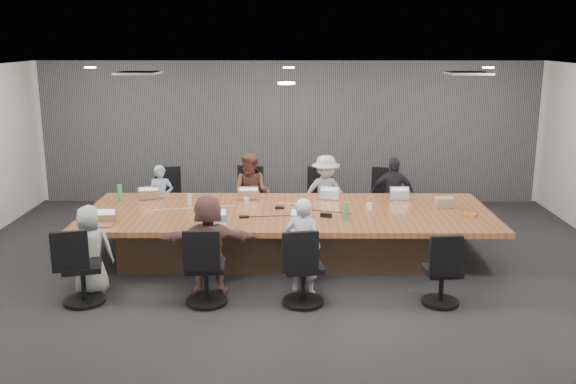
{
  "coord_description": "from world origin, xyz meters",
  "views": [
    {
      "loc": [
        0.07,
        -8.67,
        3.25
      ],
      "look_at": [
        0.0,
        0.4,
        1.05
      ],
      "focal_mm": 40.0,
      "sensor_mm": 36.0,
      "label": 1
    }
  ],
  "objects_px": {
    "laptop_1": "(250,197)",
    "laptop_6": "(302,226)",
    "person_5": "(209,244)",
    "chair_0": "(166,203)",
    "laptop_3": "(398,197)",
    "canvas_bag": "(444,202)",
    "conference_table": "(288,233)",
    "person_0": "(161,199)",
    "person_6": "(303,246)",
    "chair_3": "(389,204)",
    "chair_2": "(324,203)",
    "person_1": "(252,193)",
    "chair_7": "(442,277)",
    "chair_5": "(206,272)",
    "chair_4": "(83,273)",
    "person_2": "(325,194)",
    "person_3": "(392,195)",
    "chair_6": "(303,273)",
    "mug_brown": "(104,212)",
    "person_4": "(90,250)",
    "bottle_clear": "(189,200)",
    "laptop_5": "(214,225)",
    "bottle_green_right": "(346,211)",
    "stapler": "(326,215)",
    "chair_1": "(253,202)",
    "snack_packet": "(470,215)",
    "laptop_0": "(154,197)",
    "laptop_2": "(327,197)",
    "bottle_green_left": "(120,193)"
  },
  "relations": [
    {
      "from": "laptop_1",
      "to": "laptop_6",
      "type": "relative_size",
      "value": 1.1
    },
    {
      "from": "person_5",
      "to": "chair_0",
      "type": "bearing_deg",
      "value": -74.15
    },
    {
      "from": "laptop_3",
      "to": "canvas_bag",
      "type": "relative_size",
      "value": 1.1
    },
    {
      "from": "conference_table",
      "to": "person_5",
      "type": "height_order",
      "value": "person_5"
    },
    {
      "from": "person_0",
      "to": "person_6",
      "type": "distance_m",
      "value": 3.59
    },
    {
      "from": "conference_table",
      "to": "chair_3",
      "type": "relative_size",
      "value": 7.34
    },
    {
      "from": "chair_2",
      "to": "person_1",
      "type": "bearing_deg",
      "value": 35.13
    },
    {
      "from": "chair_7",
      "to": "chair_5",
      "type": "bearing_deg",
      "value": 174.88
    },
    {
      "from": "person_1",
      "to": "laptop_1",
      "type": "height_order",
      "value": "person_1"
    },
    {
      "from": "chair_4",
      "to": "person_6",
      "type": "xyz_separation_m",
      "value": [
        2.74,
        0.35,
        0.24
      ]
    },
    {
      "from": "chair_2",
      "to": "chair_3",
      "type": "height_order",
      "value": "chair_2"
    },
    {
      "from": "person_1",
      "to": "person_2",
      "type": "bearing_deg",
      "value": 11.74
    },
    {
      "from": "person_5",
      "to": "person_3",
      "type": "bearing_deg",
      "value": -140.58
    },
    {
      "from": "canvas_bag",
      "to": "laptop_1",
      "type": "bearing_deg",
      "value": 169.04
    },
    {
      "from": "chair_6",
      "to": "person_2",
      "type": "xyz_separation_m",
      "value": [
        0.42,
        3.05,
        0.26
      ]
    },
    {
      "from": "chair_2",
      "to": "person_6",
      "type": "relative_size",
      "value": 0.65
    },
    {
      "from": "mug_brown",
      "to": "canvas_bag",
      "type": "distance_m",
      "value": 5.04
    },
    {
      "from": "person_4",
      "to": "bottle_clear",
      "type": "xyz_separation_m",
      "value": [
        1.04,
        1.6,
        0.25
      ]
    },
    {
      "from": "chair_2",
      "to": "person_1",
      "type": "distance_m",
      "value": 1.32
    },
    {
      "from": "laptop_5",
      "to": "bottle_clear",
      "type": "distance_m",
      "value": 1.17
    },
    {
      "from": "person_1",
      "to": "person_2",
      "type": "height_order",
      "value": "person_1"
    },
    {
      "from": "person_1",
      "to": "person_4",
      "type": "relative_size",
      "value": 1.16
    },
    {
      "from": "person_4",
      "to": "bottle_green_right",
      "type": "distance_m",
      "value": 3.47
    },
    {
      "from": "chair_5",
      "to": "person_5",
      "type": "distance_m",
      "value": 0.43
    },
    {
      "from": "chair_0",
      "to": "chair_6",
      "type": "height_order",
      "value": "chair_0"
    },
    {
      "from": "stapler",
      "to": "chair_0",
      "type": "bearing_deg",
      "value": 156.63
    },
    {
      "from": "person_0",
      "to": "canvas_bag",
      "type": "height_order",
      "value": "person_0"
    },
    {
      "from": "chair_1",
      "to": "person_3",
      "type": "distance_m",
      "value": 2.41
    },
    {
      "from": "chair_4",
      "to": "person_2",
      "type": "relative_size",
      "value": 0.61
    },
    {
      "from": "laptop_3",
      "to": "person_4",
      "type": "xyz_separation_m",
      "value": [
        -4.29,
        -2.15,
        -0.16
      ]
    },
    {
      "from": "chair_2",
      "to": "chair_7",
      "type": "relative_size",
      "value": 1.13
    },
    {
      "from": "snack_packet",
      "to": "chair_1",
      "type": "bearing_deg",
      "value": 148.64
    },
    {
      "from": "laptop_5",
      "to": "person_6",
      "type": "relative_size",
      "value": 0.25
    },
    {
      "from": "person_5",
      "to": "chair_2",
      "type": "bearing_deg",
      "value": -123.04
    },
    {
      "from": "person_2",
      "to": "person_5",
      "type": "xyz_separation_m",
      "value": [
        -1.63,
        -2.7,
        0.0
      ]
    },
    {
      "from": "chair_4",
      "to": "person_1",
      "type": "relative_size",
      "value": 0.59
    },
    {
      "from": "chair_6",
      "to": "laptop_1",
      "type": "bearing_deg",
      "value": 98.05
    },
    {
      "from": "bottle_clear",
      "to": "person_0",
      "type": "bearing_deg",
      "value": 121.11
    },
    {
      "from": "laptop_5",
      "to": "bottle_clear",
      "type": "xyz_separation_m",
      "value": [
        -0.5,
        1.05,
        0.09
      ]
    },
    {
      "from": "conference_table",
      "to": "chair_0",
      "type": "relative_size",
      "value": 7.19
    },
    {
      "from": "chair_6",
      "to": "laptop_0",
      "type": "height_order",
      "value": "chair_6"
    },
    {
      "from": "person_0",
      "to": "snack_packet",
      "type": "distance_m",
      "value": 5.05
    },
    {
      "from": "laptop_0",
      "to": "laptop_2",
      "type": "relative_size",
      "value": 1.15
    },
    {
      "from": "chair_6",
      "to": "person_0",
      "type": "height_order",
      "value": "person_0"
    },
    {
      "from": "laptop_2",
      "to": "person_3",
      "type": "height_order",
      "value": "person_3"
    },
    {
      "from": "person_5",
      "to": "laptop_5",
      "type": "xyz_separation_m",
      "value": [
        0.0,
        0.55,
        0.09
      ]
    },
    {
      "from": "person_3",
      "to": "person_6",
      "type": "xyz_separation_m",
      "value": [
        -1.55,
        -2.7,
        -0.01
      ]
    },
    {
      "from": "chair_0",
      "to": "person_5",
      "type": "bearing_deg",
      "value": 106.35
    },
    {
      "from": "canvas_bag",
      "to": "bottle_green_left",
      "type": "bearing_deg",
      "value": 175.8
    },
    {
      "from": "bottle_green_right",
      "to": "stapler",
      "type": "distance_m",
      "value": 0.31
    }
  ]
}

